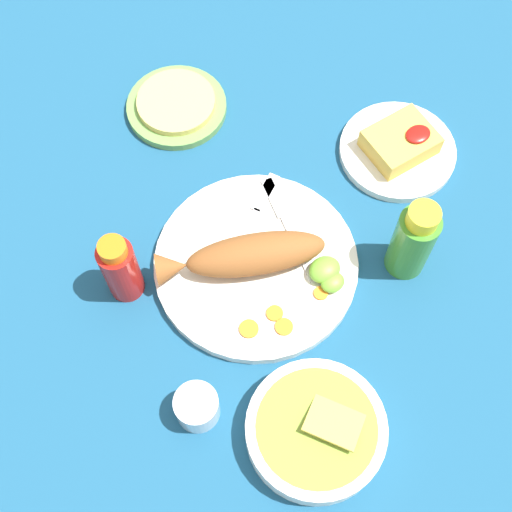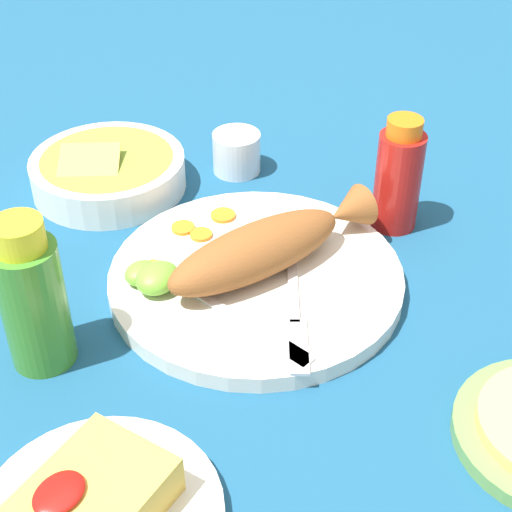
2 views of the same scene
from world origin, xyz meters
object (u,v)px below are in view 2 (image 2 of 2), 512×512
at_px(fork_near, 297,314).
at_px(salt_cup, 237,155).
at_px(main_plate, 256,278).
at_px(hot_sauce_bottle_green, 33,298).
at_px(fried_fish, 269,246).
at_px(fork_far, 244,323).
at_px(hot_sauce_bottle_red, 398,177).
at_px(guacamole_bowl, 108,171).

height_order(fork_near, salt_cup, salt_cup).
relative_size(main_plate, hot_sauce_bottle_green, 1.98).
relative_size(fried_fish, salt_cup, 4.14).
bearing_deg(main_plate, fork_far, 24.03).
distance_m(fried_fish, salt_cup, 0.22).
relative_size(fried_fish, hot_sauce_bottle_red, 1.86).
bearing_deg(fork_far, main_plate, 124.68).
relative_size(main_plate, salt_cup, 5.04).
bearing_deg(guacamole_bowl, hot_sauce_bottle_green, 28.63).
relative_size(hot_sauce_bottle_red, guacamole_bowl, 0.72).
relative_size(main_plate, fork_near, 1.83).
bearing_deg(hot_sauce_bottle_green, salt_cup, -175.26).
relative_size(fork_far, hot_sauce_bottle_red, 1.38).
xyz_separation_m(fried_fish, fork_near, (0.05, 0.06, -0.02)).
distance_m(main_plate, hot_sauce_bottle_red, 0.20).
relative_size(main_plate, fork_far, 1.64).
bearing_deg(fork_far, guacamole_bowl, 164.66).
relative_size(hot_sauce_bottle_red, salt_cup, 2.23).
bearing_deg(main_plate, guacamole_bowl, -104.52).
bearing_deg(main_plate, hot_sauce_bottle_green, -30.04).
distance_m(fried_fish, hot_sauce_bottle_red, 0.18).
height_order(main_plate, fork_far, fork_far).
height_order(fork_far, guacamole_bowl, guacamole_bowl).
bearing_deg(hot_sauce_bottle_red, fork_near, -1.51).
distance_m(fried_fish, guacamole_bowl, 0.26).
bearing_deg(main_plate, salt_cup, -142.05).
bearing_deg(salt_cup, hot_sauce_bottle_red, 88.70).
bearing_deg(fork_far, fork_near, 56.20).
bearing_deg(hot_sauce_bottle_green, hot_sauce_bottle_red, 153.34).
relative_size(fork_near, fork_far, 0.89).
bearing_deg(fork_far, hot_sauce_bottle_green, -129.84).
xyz_separation_m(fried_fish, salt_cup, (-0.17, -0.15, -0.02)).
bearing_deg(hot_sauce_bottle_green, main_plate, 149.96).
xyz_separation_m(fork_far, hot_sauce_bottle_red, (-0.25, 0.04, 0.04)).
bearing_deg(salt_cup, fork_far, 34.36).
bearing_deg(fried_fish, fork_far, 39.19).
distance_m(fork_near, hot_sauce_bottle_red, 0.22).
bearing_deg(salt_cup, fork_near, 43.89).
bearing_deg(fried_fish, hot_sauce_bottle_green, -7.31).
bearing_deg(hot_sauce_bottle_red, hot_sauce_bottle_green, -26.66).
xyz_separation_m(hot_sauce_bottle_red, salt_cup, (-0.00, -0.22, -0.04)).
height_order(main_plate, fried_fish, fried_fish).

